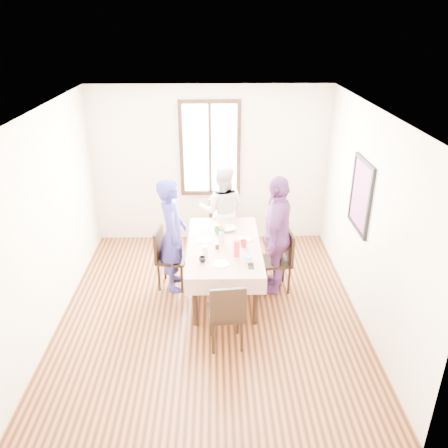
{
  "coord_description": "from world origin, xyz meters",
  "views": [
    {
      "loc": [
        0.08,
        -5.16,
        3.68
      ],
      "look_at": [
        0.19,
        0.42,
        1.1
      ],
      "focal_mm": 36.27,
      "sensor_mm": 36.0,
      "label": 1
    }
  ],
  "objects_px": {
    "chair_left": "(172,258)",
    "person_left": "(173,235)",
    "dining_table": "(224,268)",
    "chair_far": "(222,228)",
    "chair_near": "(226,312)",
    "chair_right": "(276,261)",
    "person_right": "(276,235)",
    "person_far": "(222,211)"
  },
  "relations": [
    {
      "from": "chair_left",
      "to": "person_left",
      "type": "xyz_separation_m",
      "value": [
        0.02,
        0.0,
        0.39
      ]
    },
    {
      "from": "dining_table",
      "to": "chair_far",
      "type": "distance_m",
      "value": 1.18
    },
    {
      "from": "chair_far",
      "to": "chair_near",
      "type": "relative_size",
      "value": 1.0
    },
    {
      "from": "dining_table",
      "to": "chair_right",
      "type": "xyz_separation_m",
      "value": [
        0.75,
        0.05,
        0.08
      ]
    },
    {
      "from": "person_left",
      "to": "chair_left",
      "type": "bearing_deg",
      "value": 85.35
    },
    {
      "from": "dining_table",
      "to": "person_right",
      "type": "xyz_separation_m",
      "value": [
        0.73,
        0.05,
        0.5
      ]
    },
    {
      "from": "chair_right",
      "to": "chair_far",
      "type": "relative_size",
      "value": 1.0
    },
    {
      "from": "chair_right",
      "to": "person_far",
      "type": "distance_m",
      "value": 1.37
    },
    {
      "from": "chair_far",
      "to": "chair_left",
      "type": "bearing_deg",
      "value": 48.72
    },
    {
      "from": "person_far",
      "to": "person_right",
      "type": "height_order",
      "value": "person_right"
    },
    {
      "from": "person_left",
      "to": "dining_table",
      "type": "bearing_deg",
      "value": -107.05
    },
    {
      "from": "chair_near",
      "to": "person_left",
      "type": "distance_m",
      "value": 1.57
    },
    {
      "from": "chair_left",
      "to": "person_left",
      "type": "distance_m",
      "value": 0.39
    },
    {
      "from": "chair_far",
      "to": "person_right",
      "type": "xyz_separation_m",
      "value": [
        0.73,
        -1.12,
        0.42
      ]
    },
    {
      "from": "chair_right",
      "to": "person_left",
      "type": "distance_m",
      "value": 1.53
    },
    {
      "from": "person_left",
      "to": "person_far",
      "type": "xyz_separation_m",
      "value": [
        0.73,
        0.99,
        -0.07
      ]
    },
    {
      "from": "chair_far",
      "to": "chair_near",
      "type": "xyz_separation_m",
      "value": [
        0.0,
        -2.35,
        0.0
      ]
    },
    {
      "from": "dining_table",
      "to": "chair_left",
      "type": "relative_size",
      "value": 1.88
    },
    {
      "from": "chair_left",
      "to": "chair_far",
      "type": "distance_m",
      "value": 1.26
    },
    {
      "from": "person_right",
      "to": "chair_right",
      "type": "bearing_deg",
      "value": 107.94
    },
    {
      "from": "person_far",
      "to": "dining_table",
      "type": "bearing_deg",
      "value": 96.37
    },
    {
      "from": "dining_table",
      "to": "chair_far",
      "type": "relative_size",
      "value": 1.88
    },
    {
      "from": "chair_near",
      "to": "person_left",
      "type": "bearing_deg",
      "value": 113.06
    },
    {
      "from": "chair_left",
      "to": "person_far",
      "type": "bearing_deg",
      "value": 152.26
    },
    {
      "from": "chair_right",
      "to": "person_right",
      "type": "relative_size",
      "value": 0.52
    },
    {
      "from": "chair_left",
      "to": "person_left",
      "type": "relative_size",
      "value": 0.54
    },
    {
      "from": "chair_left",
      "to": "chair_near",
      "type": "distance_m",
      "value": 1.53
    },
    {
      "from": "chair_near",
      "to": "person_right",
      "type": "height_order",
      "value": "person_right"
    },
    {
      "from": "chair_far",
      "to": "person_far",
      "type": "xyz_separation_m",
      "value": [
        0.0,
        -0.02,
        0.32
      ]
    },
    {
      "from": "chair_left",
      "to": "person_right",
      "type": "bearing_deg",
      "value": 95.14
    },
    {
      "from": "chair_left",
      "to": "chair_right",
      "type": "height_order",
      "value": "same"
    },
    {
      "from": "chair_right",
      "to": "chair_near",
      "type": "height_order",
      "value": "same"
    },
    {
      "from": "person_left",
      "to": "person_right",
      "type": "height_order",
      "value": "person_right"
    },
    {
      "from": "person_right",
      "to": "dining_table",
      "type": "bearing_deg",
      "value": -67.87
    },
    {
      "from": "person_right",
      "to": "chair_far",
      "type": "bearing_deg",
      "value": -129.04
    },
    {
      "from": "chair_right",
      "to": "person_left",
      "type": "xyz_separation_m",
      "value": [
        -1.48,
        0.11,
        0.39
      ]
    },
    {
      "from": "chair_right",
      "to": "person_far",
      "type": "xyz_separation_m",
      "value": [
        -0.75,
        1.1,
        0.32
      ]
    },
    {
      "from": "dining_table",
      "to": "person_far",
      "type": "distance_m",
      "value": 1.22
    },
    {
      "from": "chair_left",
      "to": "chair_far",
      "type": "relative_size",
      "value": 1.0
    },
    {
      "from": "person_left",
      "to": "chair_near",
      "type": "bearing_deg",
      "value": -156.02
    },
    {
      "from": "chair_far",
      "to": "person_left",
      "type": "relative_size",
      "value": 0.54
    },
    {
      "from": "chair_near",
      "to": "person_far",
      "type": "xyz_separation_m",
      "value": [
        0.0,
        2.33,
        0.32
      ]
    }
  ]
}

